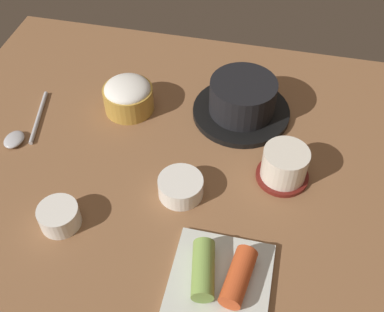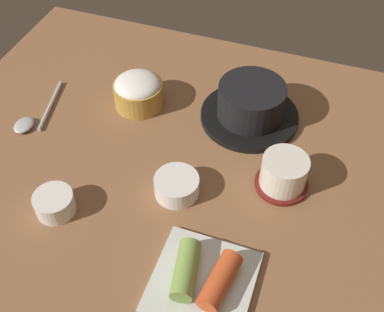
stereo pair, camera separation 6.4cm
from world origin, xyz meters
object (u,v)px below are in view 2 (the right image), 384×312
Objects in this scene: banchan_cup_center at (177,185)px; side_bowl_near at (54,203)px; stone_pot at (251,104)px; tea_cup_with_saucer at (284,173)px; kimchi_plate at (203,279)px; rice_bowl at (138,91)px; spoon at (32,119)px.

banchan_cup_center is 1.17× the size of side_bowl_near.
tea_cup_with_saucer is (9.68, -14.72, -0.39)cm from stone_pot.
stone_pot is 2.08× the size of tea_cup_with_saucer.
tea_cup_with_saucer is 0.63× the size of kimchi_plate.
rice_bowl reaches higher than tea_cup_with_saucer.
stone_pot is 23.41cm from banchan_cup_center.
rice_bowl is at bearing 33.13° from spoon.
side_bowl_near is (-2.44, -29.17, -1.48)cm from rice_bowl.
banchan_cup_center is at bearing 30.10° from side_bowl_near.
stone_pot is 1.17× the size of spoon.
kimchi_plate is (25.03, -33.71, -1.96)cm from rice_bowl.
tea_cup_with_saucer is at bearing 27.25° from side_bowl_near.
banchan_cup_center is 0.52× the size of kimchi_plate.
kimchi_plate reaches higher than spoon.
spoon is (-18.04, -11.77, -2.88)cm from rice_bowl.
spoon is at bearing -179.52° from tea_cup_with_saucer.
kimchi_plate is 27.85cm from side_bowl_near.
kimchi_plate is at bearing -9.38° from side_bowl_near.
spoon is at bearing -159.51° from stone_pot.
rice_bowl is 42.03cm from kimchi_plate.
banchan_cup_center is at bearing -11.97° from spoon.
spoon is (-33.40, 7.08, -1.28)cm from banchan_cup_center.
kimchi_plate is at bearing -86.07° from stone_pot.
tea_cup_with_saucer reaches higher than spoon.
stone_pot is at bearing 72.23° from banchan_cup_center.
stone_pot is at bearing 52.56° from side_bowl_near.
side_bowl_near is at bearing 170.62° from kimchi_plate.
tea_cup_with_saucer reaches higher than side_bowl_near.
stone_pot reaches higher than side_bowl_near.
tea_cup_with_saucer reaches higher than banchan_cup_center.
kimchi_plate reaches higher than banchan_cup_center.
stone_pot is 17.62cm from tea_cup_with_saucer.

